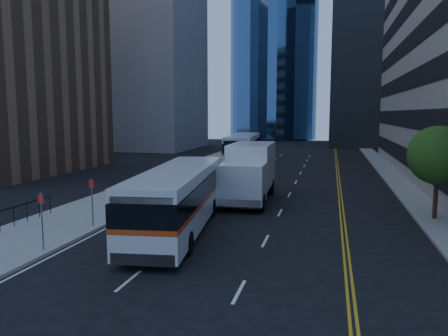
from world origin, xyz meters
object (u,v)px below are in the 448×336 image
(bus_front, at_px, (179,197))
(bus_rear, at_px, (243,148))
(box_truck, at_px, (249,171))
(street_tree, at_px, (438,155))

(bus_front, bearing_deg, bus_rear, 88.07)
(bus_front, height_order, bus_rear, bus_rear)
(bus_rear, xyz_separation_m, box_truck, (4.65, -21.11, 0.14))
(bus_front, distance_m, box_truck, 8.60)
(bus_front, xyz_separation_m, bus_rear, (-2.60, 29.45, 0.15))
(bus_front, bearing_deg, street_tree, 15.08)
(street_tree, distance_m, bus_front, 14.16)
(box_truck, bearing_deg, street_tree, -17.50)
(street_tree, relative_size, bus_rear, 0.38)
(street_tree, bearing_deg, box_truck, 164.28)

